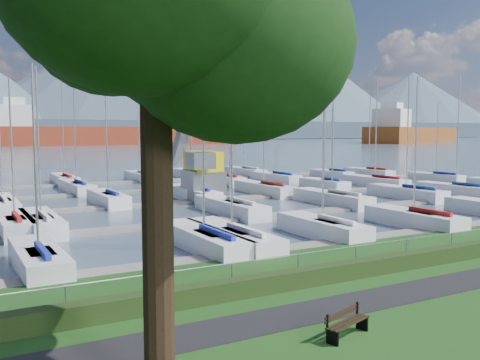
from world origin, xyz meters
TOP-DOWN VIEW (x-y plane):
  - path at (0.00, -3.00)m, footprint 160.00×2.00m
  - hedge at (0.00, -0.40)m, footprint 80.00×0.70m
  - fence at (0.00, 0.00)m, footprint 80.00×0.04m
  - docks at (0.00, 26.00)m, footprint 90.00×41.60m
  - bench_left at (-5.94, -5.24)m, footprint 1.84×0.93m
  - crane at (4.80, 27.95)m, footprint 5.27×13.27m
  - cargo_ship_mid at (42.56, 211.12)m, footprint 109.62×29.99m
  - cargo_ship_east at (195.19, 181.84)m, footprint 87.72×51.38m
  - sailboat_fleet at (-1.63, 28.25)m, footprint 74.53×49.67m

SIDE VIEW (x-z plane):
  - docks at x=0.00m, z-range -0.34..-0.09m
  - path at x=0.00m, z-range -0.01..0.03m
  - hedge at x=0.00m, z-range 0.00..0.70m
  - bench_left at x=-5.94m, z-range -0.01..0.84m
  - fence at x=0.00m, z-range 1.18..1.22m
  - cargo_ship_mid at x=42.56m, z-range -7.28..14.22m
  - cargo_ship_east at x=195.19m, z-range -7.09..14.41m
  - crane at x=4.80m, z-range -5.85..16.50m
  - sailboat_fleet at x=-1.63m, z-range -1.37..12.14m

